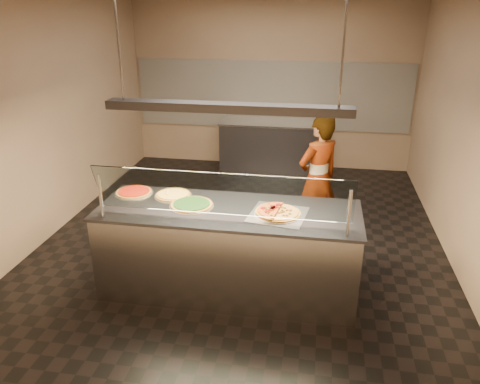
% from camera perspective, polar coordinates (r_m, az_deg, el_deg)
% --- Properties ---
extents(ground, '(5.00, 6.00, 0.02)m').
position_cam_1_polar(ground, '(6.16, 0.50, -5.47)').
color(ground, black).
rests_on(ground, ground).
extents(wall_back, '(5.00, 0.02, 3.00)m').
position_cam_1_polar(wall_back, '(8.55, 3.88, 13.05)').
color(wall_back, tan).
rests_on(wall_back, ground).
extents(wall_front, '(5.00, 0.02, 3.00)m').
position_cam_1_polar(wall_front, '(2.87, -9.20, -6.18)').
color(wall_front, tan).
rests_on(wall_front, ground).
extents(wall_left, '(0.02, 6.00, 3.00)m').
position_cam_1_polar(wall_left, '(6.50, -22.11, 8.59)').
color(wall_left, tan).
rests_on(wall_left, ground).
extents(wall_right, '(0.02, 6.00, 3.00)m').
position_cam_1_polar(wall_right, '(5.79, 26.05, 6.45)').
color(wall_right, tan).
rests_on(wall_right, ground).
extents(tile_band, '(4.90, 0.02, 1.20)m').
position_cam_1_polar(tile_band, '(8.55, 3.82, 11.69)').
color(tile_band, silver).
rests_on(tile_band, wall_back).
extents(serving_counter, '(2.63, 0.94, 0.93)m').
position_cam_1_polar(serving_counter, '(4.88, -1.38, -7.07)').
color(serving_counter, '#B7B7BC').
rests_on(serving_counter, ground).
extents(sneeze_guard, '(2.39, 0.18, 0.54)m').
position_cam_1_polar(sneeze_guard, '(4.24, -2.36, -0.32)').
color(sneeze_guard, '#B7B7BC').
rests_on(sneeze_guard, serving_counter).
extents(perforated_tray, '(0.60, 0.60, 0.01)m').
position_cam_1_polar(perforated_tray, '(4.56, 4.63, -2.70)').
color(perforated_tray, silver).
rests_on(perforated_tray, serving_counter).
extents(half_pizza_pepperoni, '(0.28, 0.46, 0.05)m').
position_cam_1_polar(half_pizza_pepperoni, '(4.56, 3.33, -2.29)').
color(half_pizza_pepperoni, brown).
rests_on(half_pizza_pepperoni, perforated_tray).
extents(half_pizza_sausage, '(0.28, 0.46, 0.04)m').
position_cam_1_polar(half_pizza_sausage, '(4.54, 5.95, -2.56)').
color(half_pizza_sausage, brown).
rests_on(half_pizza_sausage, perforated_tray).
extents(pizza_spinach, '(0.45, 0.45, 0.03)m').
position_cam_1_polar(pizza_spinach, '(4.76, -5.89, -1.51)').
color(pizza_spinach, silver).
rests_on(pizza_spinach, serving_counter).
extents(pizza_cheese, '(0.40, 0.40, 0.03)m').
position_cam_1_polar(pizza_cheese, '(5.03, -8.15, -0.32)').
color(pizza_cheese, silver).
rests_on(pizza_cheese, serving_counter).
extents(pizza_tomato, '(0.41, 0.41, 0.03)m').
position_cam_1_polar(pizza_tomato, '(5.18, -12.78, 0.02)').
color(pizza_tomato, silver).
rests_on(pizza_tomato, serving_counter).
extents(pizza_spatula, '(0.23, 0.22, 0.02)m').
position_cam_1_polar(pizza_spatula, '(5.02, -8.42, -0.19)').
color(pizza_spatula, '#B7B7BC').
rests_on(pizza_spatula, pizza_spinach).
extents(prep_table, '(1.70, 0.74, 0.93)m').
position_cam_1_polar(prep_table, '(8.33, 3.56, 5.51)').
color(prep_table, '#424248').
rests_on(prep_table, ground).
extents(worker, '(0.70, 0.68, 1.62)m').
position_cam_1_polar(worker, '(5.87, 9.46, 1.56)').
color(worker, '#2B2631').
rests_on(worker, ground).
extents(heat_lamp_housing, '(2.30, 0.18, 0.08)m').
position_cam_1_polar(heat_lamp_housing, '(4.35, -1.56, 10.25)').
color(heat_lamp_housing, '#424248').
rests_on(heat_lamp_housing, ceiling).
extents(lamp_rod_left, '(0.02, 0.02, 1.01)m').
position_cam_1_polar(lamp_rod_left, '(4.58, -14.60, 17.07)').
color(lamp_rod_left, '#B7B7BC').
rests_on(lamp_rod_left, ceiling).
extents(lamp_rod_right, '(0.02, 0.02, 1.01)m').
position_cam_1_polar(lamp_rod_right, '(4.19, 12.50, 16.84)').
color(lamp_rod_right, '#B7B7BC').
rests_on(lamp_rod_right, ceiling).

